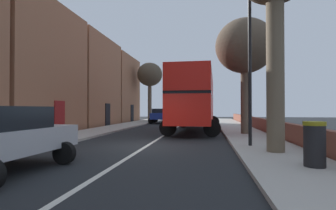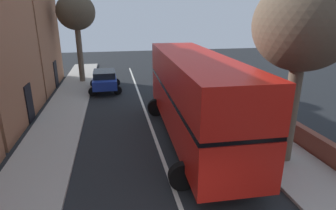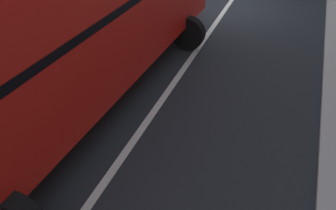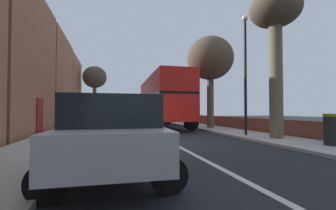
{
  "view_description": "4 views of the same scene",
  "coord_description": "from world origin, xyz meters",
  "px_view_note": "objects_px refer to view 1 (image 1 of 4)",
  "views": [
    {
      "loc": [
        2.57,
        -11.14,
        1.6
      ],
      "look_at": [
        0.13,
        5.35,
        1.85
      ],
      "focal_mm": 28.16,
      "sensor_mm": 36.0,
      "label": 1
    },
    {
      "loc": [
        -1.79,
        -3.69,
        5.74
      ],
      "look_at": [
        0.81,
        9.2,
        1.38
      ],
      "focal_mm": 29.33,
      "sensor_mm": 36.0,
      "label": 2
    },
    {
      "loc": [
        -2.72,
        13.92,
        4.92
      ],
      "look_at": [
        -0.88,
        9.0,
        1.31
      ],
      "focal_mm": 39.3,
      "sensor_mm": 36.0,
      "label": 3
    },
    {
      "loc": [
        -2.6,
        -10.17,
        1.39
      ],
      "look_at": [
        2.11,
        7.43,
        1.85
      ],
      "focal_mm": 23.56,
      "sensor_mm": 36.0,
      "label": 4
    }
  ],
  "objects_px": {
    "street_tree_left_4": "(150,75)",
    "litter_bin_right": "(315,144)",
    "parked_car_blue_left_2": "(161,115)",
    "double_decker_bus": "(195,98)",
    "lamppost_right": "(250,55)",
    "street_tree_right_3": "(245,47)"
  },
  "relations": [
    {
      "from": "double_decker_bus",
      "to": "parked_car_blue_left_2",
      "type": "relative_size",
      "value": 2.61
    },
    {
      "from": "street_tree_left_4",
      "to": "double_decker_bus",
      "type": "bearing_deg",
      "value": -64.97
    },
    {
      "from": "double_decker_bus",
      "to": "street_tree_left_4",
      "type": "relative_size",
      "value": 1.49
    },
    {
      "from": "double_decker_bus",
      "to": "lamppost_right",
      "type": "bearing_deg",
      "value": -71.74
    },
    {
      "from": "street_tree_left_4",
      "to": "lamppost_right",
      "type": "bearing_deg",
      "value": -67.41
    },
    {
      "from": "street_tree_right_3",
      "to": "lamppost_right",
      "type": "height_order",
      "value": "street_tree_right_3"
    },
    {
      "from": "street_tree_right_3",
      "to": "parked_car_blue_left_2",
      "type": "bearing_deg",
      "value": 120.28
    },
    {
      "from": "street_tree_right_3",
      "to": "lamppost_right",
      "type": "xyz_separation_m",
      "value": [
        -0.54,
        -5.27,
        -1.51
      ]
    },
    {
      "from": "litter_bin_right",
      "to": "lamppost_right",
      "type": "bearing_deg",
      "value": 104.75
    },
    {
      "from": "double_decker_bus",
      "to": "lamppost_right",
      "type": "xyz_separation_m",
      "value": [
        2.6,
        -7.88,
        1.45
      ]
    },
    {
      "from": "street_tree_right_3",
      "to": "double_decker_bus",
      "type": "bearing_deg",
      "value": 140.28
    },
    {
      "from": "lamppost_right",
      "to": "litter_bin_right",
      "type": "distance_m",
      "value": 5.01
    },
    {
      "from": "parked_car_blue_left_2",
      "to": "lamppost_right",
      "type": "bearing_deg",
      "value": -69.14
    },
    {
      "from": "parked_car_blue_left_2",
      "to": "street_tree_left_4",
      "type": "relative_size",
      "value": 0.57
    },
    {
      "from": "street_tree_left_4",
      "to": "litter_bin_right",
      "type": "relative_size",
      "value": 6.29
    },
    {
      "from": "parked_car_blue_left_2",
      "to": "lamppost_right",
      "type": "xyz_separation_m",
      "value": [
        6.8,
        -17.84,
        2.87
      ]
    },
    {
      "from": "double_decker_bus",
      "to": "street_tree_left_4",
      "type": "xyz_separation_m",
      "value": [
        -6.22,
        13.33,
        3.45
      ]
    },
    {
      "from": "parked_car_blue_left_2",
      "to": "double_decker_bus",
      "type": "bearing_deg",
      "value": -67.14
    },
    {
      "from": "parked_car_blue_left_2",
      "to": "street_tree_left_4",
      "type": "height_order",
      "value": "street_tree_left_4"
    },
    {
      "from": "double_decker_bus",
      "to": "street_tree_right_3",
      "type": "height_order",
      "value": "street_tree_right_3"
    },
    {
      "from": "double_decker_bus",
      "to": "street_tree_left_4",
      "type": "distance_m",
      "value": 15.11
    },
    {
      "from": "street_tree_left_4",
      "to": "lamppost_right",
      "type": "height_order",
      "value": "street_tree_left_4"
    }
  ]
}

